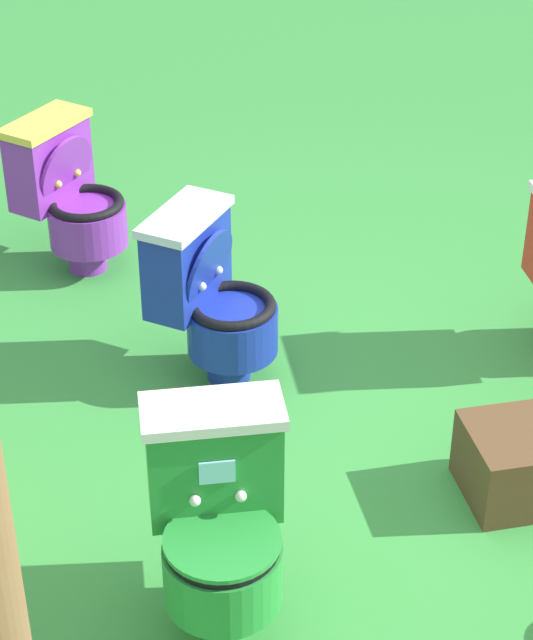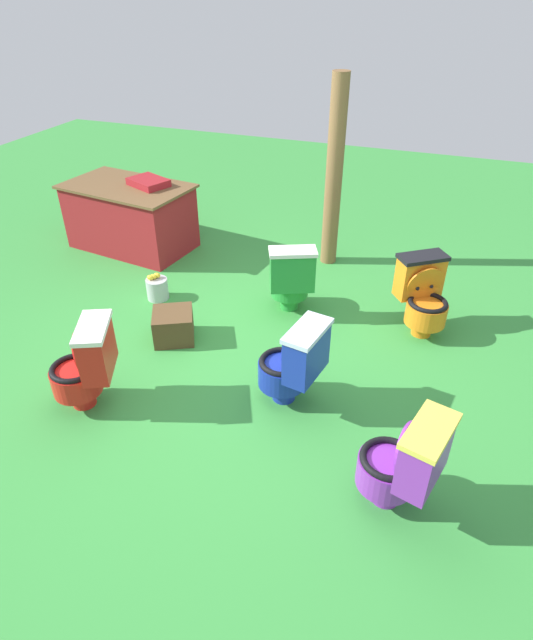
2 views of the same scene
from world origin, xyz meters
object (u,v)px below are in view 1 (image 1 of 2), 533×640
Objects in this scene: toilet_green at (219,521)px; toilet_purple at (70,194)px; toilet_blue at (211,296)px; small_crate at (516,463)px.

toilet_purple is at bearing -79.06° from toilet_green.
toilet_purple is 1.00× the size of toilet_green.
toilet_purple and toilet_green have the same top height.
toilet_blue is at bearing -94.96° from toilet_green.
toilet_blue is at bearing -18.74° from small_crate.
toilet_purple is 2.04× the size of small_crate.
small_crate is at bearing 81.20° from toilet_blue.
small_crate is (-0.85, -0.81, -0.23)m from toilet_green.
toilet_blue is at bearing 68.11° from toilet_purple.
toilet_green is 2.04× the size of small_crate.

